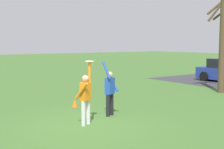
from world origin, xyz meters
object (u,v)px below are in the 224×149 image
at_px(person_catcher, 86,96).
at_px(bare_tree_tall, 223,39).
at_px(field_cone_orange, 75,103).
at_px(person_defender, 110,90).
at_px(frisbee_disc, 89,61).

bearing_deg(person_catcher, bare_tree_tall, -14.02).
bearing_deg(field_cone_orange, person_defender, 8.60).
xyz_separation_m(person_defender, frisbee_disc, (0.49, -1.15, 1.11)).
xyz_separation_m(person_defender, field_cone_orange, (-2.13, -0.32, -0.82)).
bearing_deg(bare_tree_tall, field_cone_orange, -98.36).
relative_size(bare_tree_tall, field_cone_orange, 17.92).
bearing_deg(field_cone_orange, bare_tree_tall, 81.64).
bearing_deg(frisbee_disc, person_defender, 113.02).
distance_m(person_catcher, field_cone_orange, 3.02).
bearing_deg(field_cone_orange, frisbee_disc, -17.59).
xyz_separation_m(person_catcher, frisbee_disc, (-0.09, 0.21, 1.11)).
bearing_deg(bare_tree_tall, frisbee_disc, -81.34).
xyz_separation_m(person_defender, bare_tree_tall, (-0.91, 8.01, 1.91)).
bearing_deg(person_catcher, person_defender, -0.00).
bearing_deg(person_defender, frisbee_disc, -0.00).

